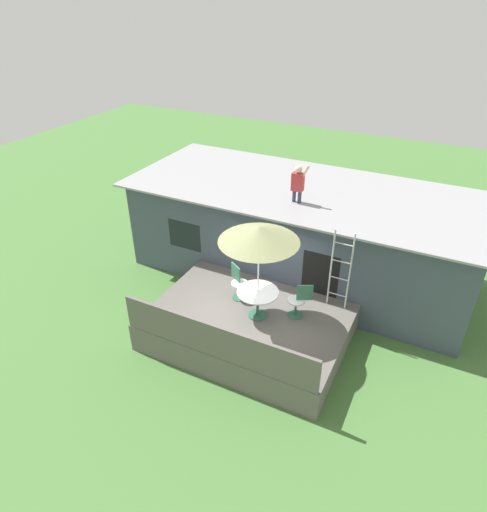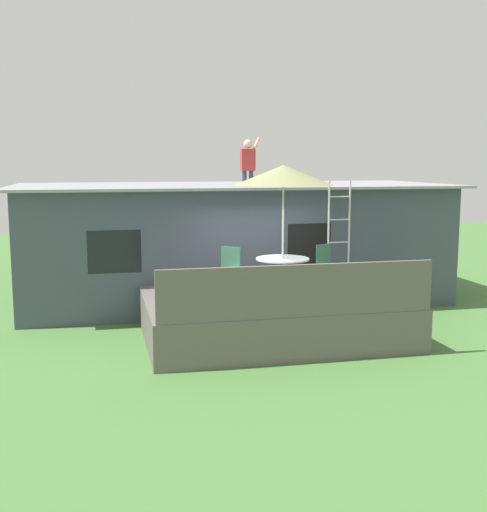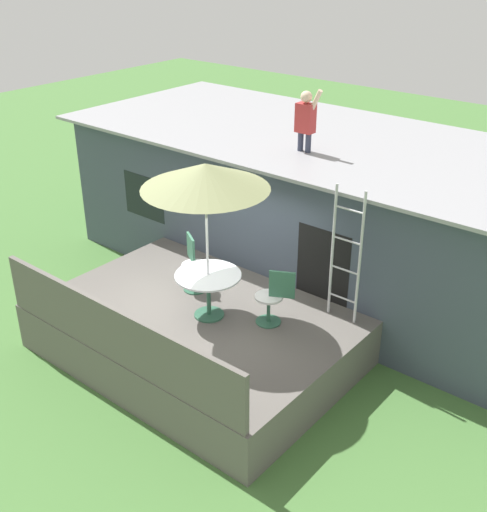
# 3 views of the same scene
# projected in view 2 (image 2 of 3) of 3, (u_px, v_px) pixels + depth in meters

# --- Properties ---
(ground_plane) EXTENTS (40.00, 40.00, 0.00)m
(ground_plane) POSITION_uv_depth(u_px,v_px,m) (271.00, 336.00, 12.51)
(ground_plane) COLOR #477538
(house) EXTENTS (10.50, 4.50, 2.86)m
(house) POSITION_uv_depth(u_px,v_px,m) (234.00, 242.00, 15.77)
(house) COLOR #424C5B
(house) RESTS_ON ground
(deck) EXTENTS (4.93, 3.57, 0.80)m
(deck) POSITION_uv_depth(u_px,v_px,m) (272.00, 316.00, 12.45)
(deck) COLOR #605B56
(deck) RESTS_ON ground
(deck_railing) EXTENTS (4.83, 0.08, 0.90)m
(deck_railing) POSITION_uv_depth(u_px,v_px,m) (299.00, 291.00, 10.65)
(deck_railing) COLOR #605B56
(deck_railing) RESTS_ON deck
(patio_table) EXTENTS (1.04, 1.04, 0.74)m
(patio_table) POSITION_uv_depth(u_px,v_px,m) (283.00, 266.00, 12.36)
(patio_table) COLOR #33664C
(patio_table) RESTS_ON deck
(patio_umbrella) EXTENTS (1.90, 1.90, 2.54)m
(patio_umbrella) POSITION_uv_depth(u_px,v_px,m) (283.00, 175.00, 12.10)
(patio_umbrella) COLOR silver
(patio_umbrella) RESTS_ON deck
(step_ladder) EXTENTS (0.52, 0.04, 2.20)m
(step_ladder) POSITION_uv_depth(u_px,v_px,m) (339.00, 231.00, 13.90)
(step_ladder) COLOR silver
(step_ladder) RESTS_ON deck
(person_figure) EXTENTS (0.47, 0.20, 1.11)m
(person_figure) POSITION_uv_depth(u_px,v_px,m) (248.00, 159.00, 14.58)
(person_figure) COLOR #33384C
(person_figure) RESTS_ON house
(patio_chair_left) EXTENTS (0.57, 0.45, 0.92)m
(patio_chair_left) POSITION_uv_depth(u_px,v_px,m) (237.00, 270.00, 12.69)
(patio_chair_left) COLOR #33664C
(patio_chair_left) RESTS_ON deck
(patio_chair_right) EXTENTS (0.58, 0.44, 0.92)m
(patio_chair_right) POSITION_uv_depth(u_px,v_px,m) (319.00, 267.00, 13.04)
(patio_chair_right) COLOR #33664C
(patio_chair_right) RESTS_ON deck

